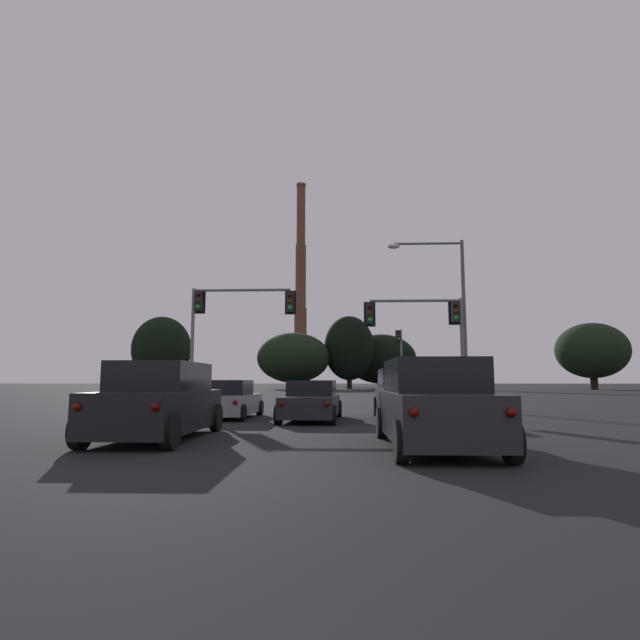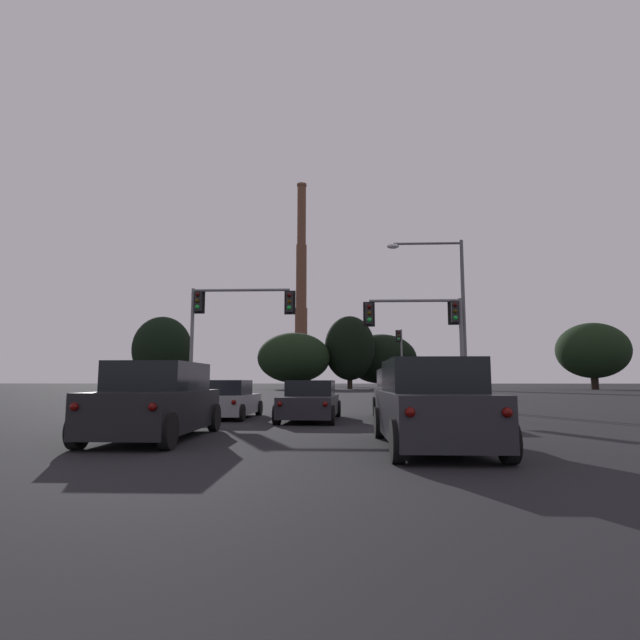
% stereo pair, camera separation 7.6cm
% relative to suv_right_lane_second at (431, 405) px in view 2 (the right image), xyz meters
% --- Properties ---
extents(suv_right_lane_second, '(2.13, 4.92, 1.86)m').
position_rel_suv_right_lane_second_xyz_m(suv_right_lane_second, '(0.00, 0.00, 0.00)').
color(suv_right_lane_second, '#232328').
rests_on(suv_right_lane_second, ground_plane).
extents(suv_left_lane_second, '(2.14, 4.92, 1.86)m').
position_rel_suv_right_lane_second_xyz_m(suv_left_lane_second, '(-6.39, 1.45, 0.00)').
color(suv_left_lane_second, black).
rests_on(suv_left_lane_second, ground_plane).
extents(suv_right_lane_front, '(2.13, 4.92, 1.86)m').
position_rel_suv_right_lane_second_xyz_m(suv_right_lane_front, '(0.42, 8.01, 0.00)').
color(suv_right_lane_front, '#232328').
rests_on(suv_right_lane_front, ground_plane).
extents(sedan_center_lane_front, '(2.19, 4.78, 1.43)m').
position_rel_suv_right_lane_second_xyz_m(sedan_center_lane_front, '(-3.00, 7.44, -0.23)').
color(sedan_center_lane_front, '#232328').
rests_on(sedan_center_lane_front, ground_plane).
extents(hatchback_left_lane_front, '(2.01, 4.15, 1.44)m').
position_rel_suv_right_lane_second_xyz_m(hatchback_left_lane_front, '(-6.19, 8.28, -0.23)').
color(hatchback_left_lane_front, gray).
rests_on(hatchback_left_lane_front, ground_plane).
extents(traffic_light_overhead_left, '(5.53, 0.50, 6.19)m').
position_rel_suv_right_lane_second_xyz_m(traffic_light_overhead_left, '(-7.82, 14.52, 3.84)').
color(traffic_light_overhead_left, slate).
rests_on(traffic_light_overhead_left, ground_plane).
extents(traffic_light_far_right, '(0.78, 0.50, 6.74)m').
position_rel_suv_right_lane_second_xyz_m(traffic_light_far_right, '(4.23, 41.16, 3.50)').
color(traffic_light_far_right, slate).
rests_on(traffic_light_far_right, ground_plane).
extents(traffic_light_overhead_right, '(4.96, 0.50, 5.45)m').
position_rel_suv_right_lane_second_xyz_m(traffic_light_overhead_right, '(2.36, 13.79, 3.26)').
color(traffic_light_overhead_right, slate).
rests_on(traffic_light_overhead_right, ground_plane).
extents(street_lamp, '(3.91, 0.36, 8.60)m').
position_rel_suv_right_lane_second_xyz_m(street_lamp, '(3.66, 14.49, 4.45)').
color(street_lamp, '#56565B').
rests_on(street_lamp, ground_plane).
extents(smokestack, '(6.14, 6.14, 63.95)m').
position_rel_suv_right_lane_second_xyz_m(smokestack, '(-14.29, 141.62, 24.10)').
color(smokestack, '#523427').
rests_on(smokestack, ground_plane).
extents(treeline_far_left, '(8.91, 8.02, 12.92)m').
position_rel_suv_right_lane_second_xyz_m(treeline_far_left, '(-0.42, 77.66, 6.32)').
color(treeline_far_left, black).
rests_on(treeline_far_left, ground_plane).
extents(treeline_center_left, '(11.27, 10.15, 13.83)m').
position_rel_suv_right_lane_second_xyz_m(treeline_center_left, '(-36.39, 83.71, 6.59)').
color(treeline_center_left, black).
rests_on(treeline_center_left, ground_plane).
extents(treeline_left_mid, '(12.65, 11.38, 9.79)m').
position_rel_suv_right_lane_second_xyz_m(treeline_left_mid, '(-10.17, 75.80, 4.54)').
color(treeline_left_mid, black).
rests_on(treeline_left_mid, ground_plane).
extents(treeline_right_mid, '(13.27, 11.94, 10.16)m').
position_rel_suv_right_lane_second_xyz_m(treeline_right_mid, '(5.56, 83.36, 4.64)').
color(treeline_right_mid, black).
rests_on(treeline_right_mid, ground_plane).
extents(treeline_center_right, '(11.63, 10.47, 11.04)m').
position_rel_suv_right_lane_second_xyz_m(treeline_center_right, '(39.76, 73.70, 5.54)').
color(treeline_center_right, black).
rests_on(treeline_center_right, ground_plane).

